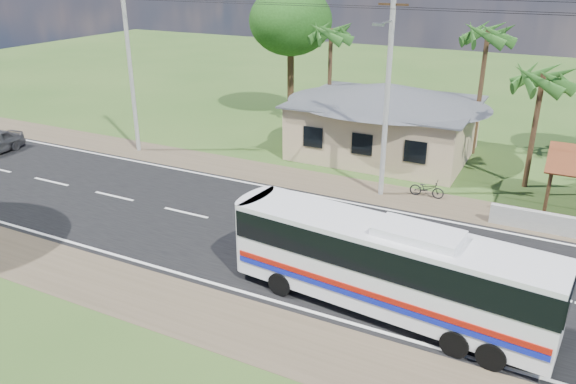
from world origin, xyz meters
The scene contains 11 objects.
ground centered at (0.00, 0.00, 0.00)m, with size 120.00×120.00×0.00m, color #2B4C1B.
road centered at (0.00, 0.00, 0.01)m, with size 120.00×16.00×0.03m.
house centered at (1.00, 13.00, 2.64)m, with size 12.40×10.00×5.00m.
concrete_barrier centered at (12.00, 5.60, 0.45)m, with size 7.00×0.30×0.90m, color #9E9E99.
utility_poles centered at (2.67, 6.49, 5.77)m, with size 32.80×2.22×11.00m.
palm_near centered at (9.50, 11.00, 5.71)m, with size 2.80×2.80×6.70m.
palm_mid centered at (6.00, 15.50, 7.16)m, with size 2.80×2.80×8.20m.
palm_far centered at (-4.00, 16.00, 6.68)m, with size 2.80×2.80×7.70m.
tree_behind_house centered at (-8.00, 18.00, 7.12)m, with size 6.00×6.00×9.61m.
coach_bus centered at (6.47, -3.50, 1.93)m, with size 11.01×3.33×3.37m.
motorcycle centered at (5.19, 7.19, 0.45)m, with size 0.60×1.73×0.91m, color black.
Camera 1 is at (10.87, -19.46, 11.09)m, focal length 35.00 mm.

